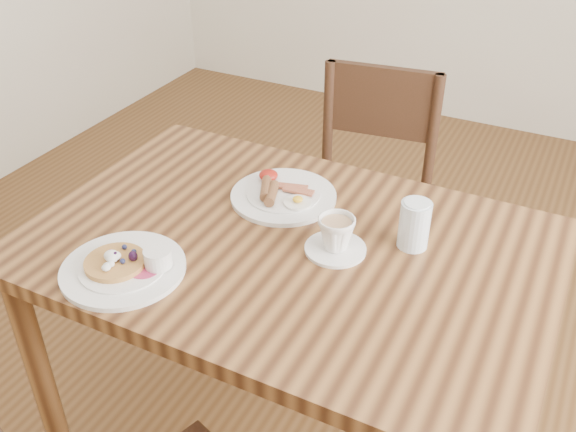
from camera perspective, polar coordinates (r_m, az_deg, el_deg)
The scene contains 6 objects.
dining_table at distance 1.54m, azimuth 0.00°, elevation -5.24°, with size 1.20×0.80×0.75m.
chair_far at distance 2.19m, azimuth 7.02°, elevation 2.29°, with size 0.47×0.47×0.88m.
pancake_plate at distance 1.43m, azimuth -14.26°, elevation -4.33°, with size 0.27×0.27×0.06m.
breakfast_plate at distance 1.63m, azimuth -0.55°, elevation 1.96°, with size 0.27×0.27×0.04m.
teacup_saucer at distance 1.44m, azimuth 4.29°, elevation -1.81°, with size 0.14×0.14×0.09m.
water_glass at distance 1.46m, azimuth 11.17°, elevation -0.76°, with size 0.07×0.07×0.11m, color silver.
Camera 1 is at (0.54, -1.07, 1.62)m, focal length 40.00 mm.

